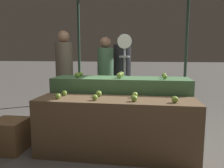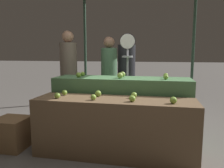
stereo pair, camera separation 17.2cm
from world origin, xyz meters
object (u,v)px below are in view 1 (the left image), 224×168
object	(u,v)px
person_customer_right	(122,69)
wooden_crate_side	(10,135)
produce_scale	(125,59)
person_customer_left	(64,68)
person_vendor_at_scale	(105,72)

from	to	relation	value
person_customer_right	wooden_crate_side	distance (m)	2.58
person_customer_right	produce_scale	bearing A→B (deg)	118.96
produce_scale	person_customer_right	distance (m)	0.76
produce_scale	person_customer_right	world-z (taller)	person_customer_right
produce_scale	person_customer_left	distance (m)	1.28
person_vendor_at_scale	person_customer_right	world-z (taller)	person_customer_right
person_vendor_at_scale	person_customer_right	size ratio (longest dim) A/B	0.95
produce_scale	person_customer_left	world-z (taller)	person_customer_left
person_customer_left	person_customer_right	xyz separation A→B (m)	(1.13, 0.48, -0.03)
produce_scale	wooden_crate_side	distance (m)	2.23
produce_scale	person_customer_left	bearing A→B (deg)	168.89
produce_scale	person_customer_left	size ratio (longest dim) A/B	0.95
produce_scale	person_customer_right	bearing A→B (deg)	99.04
person_vendor_at_scale	person_customer_left	world-z (taller)	person_customer_left
wooden_crate_side	person_vendor_at_scale	bearing A→B (deg)	56.99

